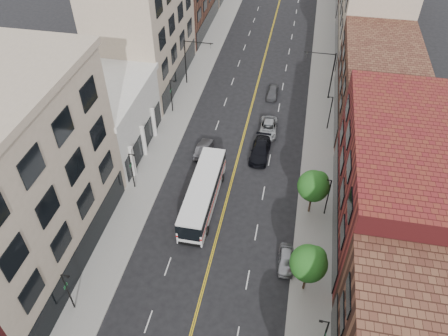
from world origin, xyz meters
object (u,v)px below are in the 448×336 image
Objects in this scene: car_lane_behind at (204,149)px; city_bus at (203,192)px; car_lane_c at (273,93)px; car_lane_a at (260,150)px; car_parked_far at (286,260)px; car_lane_b at (268,128)px.

city_bus is at bearing 106.50° from car_lane_behind.
car_lane_c is (5.15, 23.93, -1.19)m from city_bus.
car_lane_a is (7.17, 0.89, 0.11)m from car_lane_behind.
car_lane_a is (5.16, 9.75, -1.04)m from city_bus.
car_parked_far is 30.68m from car_lane_c.
car_parked_far is 0.99× the size of car_lane_c.
car_lane_behind is at bearing 124.53° from car_parked_far.
car_lane_c reaches higher than car_parked_far.
car_lane_behind is (-2.01, 8.85, -1.15)m from city_bus.
car_lane_b reaches higher than car_lane_behind.
city_bus reaches higher than car_lane_b.
car_lane_b is at bearing -137.86° from car_lane_behind.
city_bus is 3.21× the size of car_parked_far.
car_lane_b is (-4.28, 21.26, 0.05)m from car_parked_far.
city_bus is at bearing -112.92° from car_lane_b.
city_bus is 24.50m from car_lane_c.
car_lane_behind is 7.22m from car_lane_a.
car_lane_behind is at bearing 102.85° from city_bus.
car_lane_b is (7.60, 6.02, 0.00)m from car_lane_behind.
car_lane_behind reaches higher than car_lane_c.
car_parked_far is 0.76× the size of car_lane_b.
car_lane_behind reaches higher than car_parked_far.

